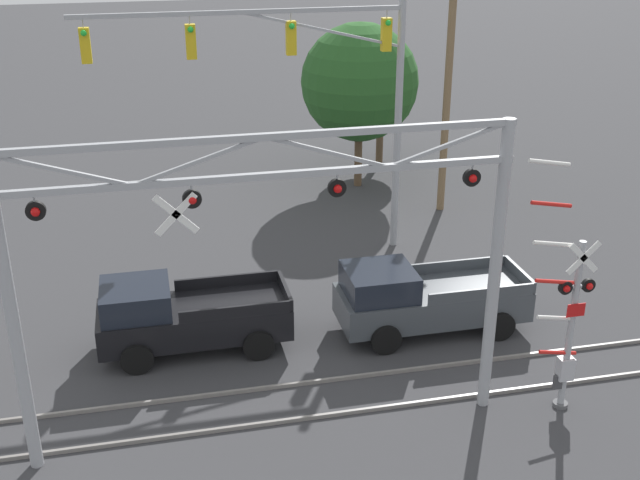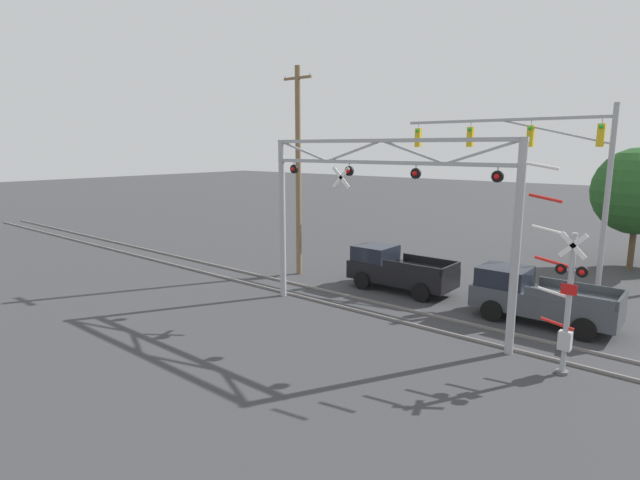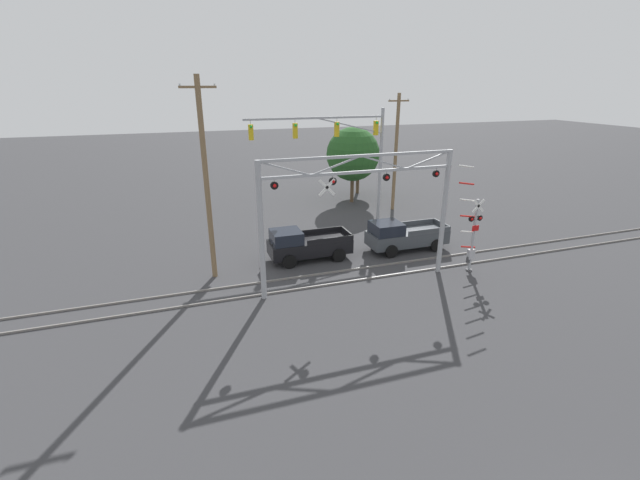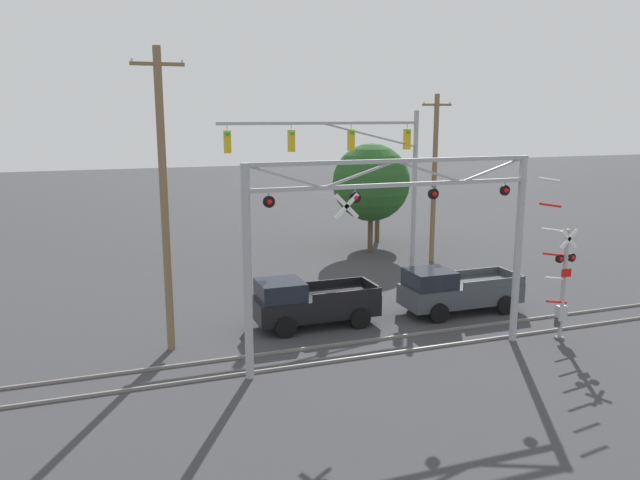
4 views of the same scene
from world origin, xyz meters
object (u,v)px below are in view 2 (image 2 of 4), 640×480
crossing_gantry (380,206)px  background_tree_far_left_verge (638,191)px  pickup_truck_lead (397,269)px  crossing_signal_mast (564,302)px  pickup_truck_following (536,297)px  traffic_signal_span (548,161)px  utility_pole_left (298,171)px

crossing_gantry → background_tree_far_left_verge: bearing=68.3°
crossing_gantry → background_tree_far_left_verge: crossing_gantry is taller
pickup_truck_lead → background_tree_far_left_verge: size_ratio=0.75×
crossing_signal_mast → pickup_truck_following: bearing=114.5°
pickup_truck_following → crossing_signal_mast: bearing=-65.5°
traffic_signal_span → utility_pole_left: bearing=-149.6°
traffic_signal_span → pickup_truck_following: size_ratio=1.96×
crossing_signal_mast → utility_pole_left: (-14.02, 3.97, 3.28)m
utility_pole_left → background_tree_far_left_verge: (13.58, 12.48, -1.16)m
crossing_gantry → traffic_signal_span: size_ratio=1.03×
traffic_signal_span → pickup_truck_lead: 8.94m
traffic_signal_span → background_tree_far_left_verge: bearing=64.1°
pickup_truck_lead → pickup_truck_following: same height
pickup_truck_lead → pickup_truck_following: (6.51, -0.46, 0.00)m
crossing_gantry → traffic_signal_span: traffic_signal_span is taller
utility_pole_left → background_tree_far_left_verge: bearing=42.6°
utility_pole_left → pickup_truck_lead: bearing=7.2°
crossing_signal_mast → pickup_truck_lead: size_ratio=1.25×
traffic_signal_span → pickup_truck_following: (1.57, -5.93, -5.05)m
pickup_truck_following → utility_pole_left: 12.92m
pickup_truck_following → utility_pole_left: (-12.10, -0.25, 4.52)m
crossing_signal_mast → background_tree_far_left_verge: background_tree_far_left_verge is taller
utility_pole_left → background_tree_far_left_verge: size_ratio=1.59×
crossing_gantry → utility_pole_left: size_ratio=0.98×
crossing_signal_mast → utility_pole_left: bearing=164.2°
crossing_signal_mast → background_tree_far_left_verge: bearing=91.5°
crossing_signal_mast → crossing_gantry: bearing=175.7°
crossing_gantry → pickup_truck_following: (4.87, 3.71, -3.53)m
pickup_truck_following → utility_pole_left: utility_pole_left is taller
crossing_gantry → traffic_signal_span: (3.29, 9.64, 1.53)m
crossing_gantry → crossing_signal_mast: crossing_gantry is taller
crossing_signal_mast → utility_pole_left: size_ratio=0.59×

